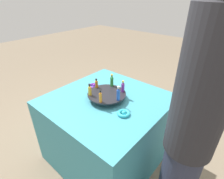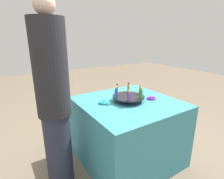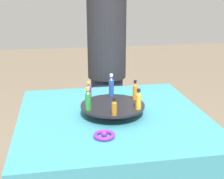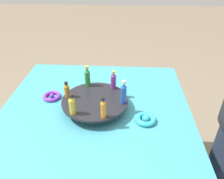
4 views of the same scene
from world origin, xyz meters
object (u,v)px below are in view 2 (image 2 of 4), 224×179
bottle_orange (117,89)px  bottle_blue (116,93)px  bottle_gold (128,88)px  bottle_purple (129,96)px  bottle_green (141,93)px  ribbon_bow_teal (104,102)px  bottle_amber (140,91)px  ribbon_bow_purple (151,98)px  display_stand (128,97)px  person_figure (54,99)px

bottle_orange → bottle_blue: bottle_blue is taller
bottle_gold → bottle_purple: bearing=52.8°
bottle_green → ribbon_bow_teal: size_ratio=1.18×
ribbon_bow_teal → bottle_green: bearing=144.9°
bottle_amber → ribbon_bow_purple: bottle_amber is taller
bottle_purple → ribbon_bow_purple: bottle_purple is taller
bottle_green → bottle_gold: bearing=-97.2°
bottle_blue → ribbon_bow_purple: size_ratio=1.30×
bottle_purple → bottle_green: 0.15m
bottle_purple → bottle_amber: bearing=-157.2°
bottle_gold → ribbon_bow_teal: size_ratio=1.06×
display_stand → bottle_gold: size_ratio=3.16×
display_stand → person_figure: person_figure is taller
ribbon_bow_purple → bottle_orange: bearing=-35.1°
bottle_gold → ribbon_bow_teal: bottle_gold is taller
bottle_gold → ribbon_bow_purple: bearing=129.8°
ribbon_bow_teal → person_figure: size_ratio=0.06×
bottle_gold → bottle_blue: bearing=22.8°
bottle_orange → bottle_green: 0.30m
bottle_purple → ribbon_bow_teal: size_ratio=1.05×
display_stand → bottle_blue: 0.17m
bottle_amber → bottle_green: bottle_green is taller
bottle_blue → ribbon_bow_purple: bearing=165.6°
bottle_amber → bottle_blue: size_ratio=0.69×
bottle_blue → ribbon_bow_teal: bearing=-30.9°
bottle_purple → person_figure: person_figure is taller
bottle_orange → ribbon_bow_purple: bearing=144.9°
bottle_green → person_figure: bearing=-15.6°
bottle_purple → display_stand: bearing=-127.2°
bottle_amber → bottle_purple: 0.26m
bottle_blue → ribbon_bow_purple: (-0.41, 0.10, -0.11)m
display_stand → bottle_green: bottle_green is taller
bottle_gold → ribbon_bow_teal: bearing=5.3°
display_stand → bottle_purple: (0.09, 0.12, 0.07)m
bottle_amber → bottle_green: (0.09, 0.12, 0.02)m
display_stand → bottle_green: size_ratio=2.82×
bottle_orange → bottle_blue: 0.15m
person_figure → ribbon_bow_teal: bearing=6.2°
display_stand → ribbon_bow_purple: display_stand is taller
bottle_purple → ribbon_bow_purple: size_ratio=1.09×
bottle_amber → bottle_purple: size_ratio=0.82×
display_stand → ribbon_bow_teal: display_stand is taller
display_stand → bottle_orange: bearing=-67.2°
ribbon_bow_purple → person_figure: bearing=-9.8°
bottle_amber → bottle_orange: bottle_orange is taller
bottle_blue → bottle_purple: bearing=112.8°
bottle_green → ribbon_bow_purple: 0.23m
bottle_amber → person_figure: size_ratio=0.05×
ribbon_bow_purple → ribbon_bow_teal: 0.55m
bottle_amber → bottle_blue: bearing=-7.2°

